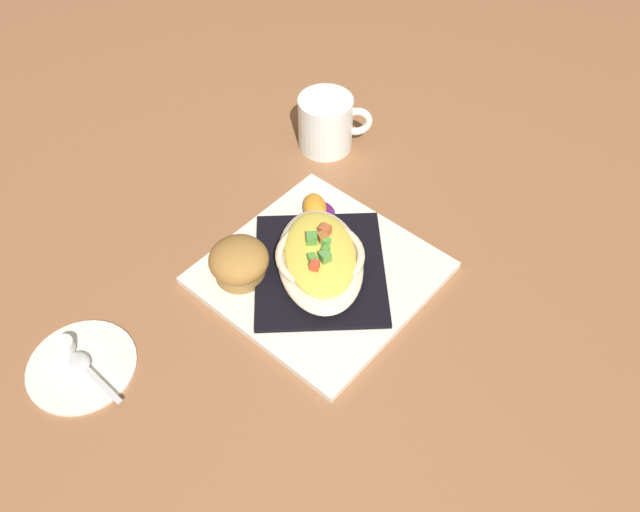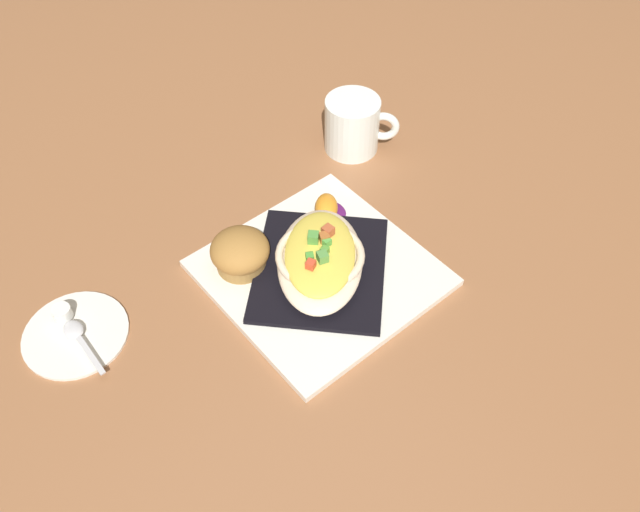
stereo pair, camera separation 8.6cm
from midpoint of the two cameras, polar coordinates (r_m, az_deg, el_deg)
name	(u,v)px [view 2 (the right image)]	position (r m, az deg, el deg)	size (l,w,h in m)	color
ground_plane	(320,275)	(0.89, 2.76, -1.85)	(2.60, 2.60, 0.00)	#96613D
square_plate	(320,273)	(0.89, 2.77, -1.64)	(0.27, 0.27, 0.01)	white
folded_napkin	(320,269)	(0.88, 2.79, -1.28)	(0.20, 0.17, 0.01)	black
gratin_dish	(320,257)	(0.86, 2.85, -0.27)	(0.20, 0.21, 0.05)	beige
muffin	(240,252)	(0.87, -4.15, 0.15)	(0.08, 0.08, 0.06)	olive
orange_garnish	(327,208)	(0.95, 3.24, 4.00)	(0.06, 0.06, 0.02)	#56185B
coffee_mug	(353,127)	(1.06, 5.26, 10.94)	(0.10, 0.10, 0.09)	white
creamer_saucer	(75,333)	(0.87, -17.84, -6.57)	(0.13, 0.13, 0.01)	white
spoon	(76,333)	(0.86, -17.75, -6.60)	(0.03, 0.10, 0.01)	silver
creamer_cup_0	(62,312)	(0.88, -18.89, -4.83)	(0.02, 0.02, 0.02)	white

